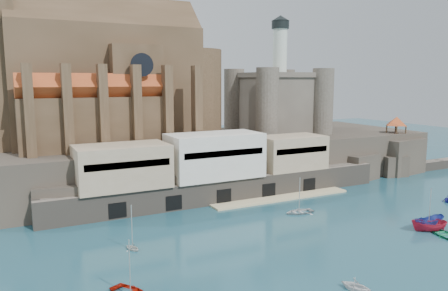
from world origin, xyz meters
TOP-DOWN VIEW (x-y plane):
  - ground at (0.00, 0.00)m, footprint 300.00×300.00m
  - promontory at (-0.19, 39.37)m, footprint 100.00×36.00m
  - quay at (-10.19, 23.07)m, footprint 70.00×12.00m
  - church at (-24.13, 41.85)m, footprint 47.00×25.93m
  - castle_keep at (16.08, 41.08)m, footprint 21.20×21.20m
  - rock_outcrop at (42.00, 25.84)m, footprint 14.50×10.50m
  - pavilion at (42.00, 26.00)m, footprint 6.40×6.40m
  - boat_1 at (-12.42, -17.47)m, footprint 3.43×2.83m
  - boat_2 at (12.95, -6.96)m, footprint 2.38×2.33m
  - boat_3 at (12.03, -10.20)m, footprint 3.78×2.06m
  - boat_4 at (-31.37, 5.35)m, footprint 2.59×2.13m
  - boat_5 at (11.53, -8.12)m, footprint 2.86×2.84m
  - boat_6 at (-0.70, 8.61)m, footprint 1.37×3.86m
  - boat_7 at (29.11, 1.44)m, footprint 2.88×3.01m

SIDE VIEW (x-z plane):
  - ground at x=0.00m, z-range 0.00..0.00m
  - boat_1 at x=-12.42m, z-range -1.72..1.72m
  - boat_2 at x=12.95m, z-range -2.89..2.89m
  - boat_3 at x=12.03m, z-range -2.54..2.54m
  - boat_4 at x=-31.37m, z-range -1.29..1.29m
  - boat_5 at x=11.53m, z-range -2.83..2.83m
  - boat_6 at x=-0.70m, z-range -2.65..2.65m
  - boat_7 at x=29.11m, z-range -1.50..1.50m
  - rock_outcrop at x=42.00m, z-range -0.33..8.37m
  - promontory at x=-0.19m, z-range -0.08..9.92m
  - quay at x=-10.19m, z-range -0.46..12.59m
  - pavilion at x=42.00m, z-range 10.03..15.43m
  - castle_keep at x=16.08m, z-range 3.66..32.96m
  - church at x=-24.13m, z-range 6.88..37.38m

